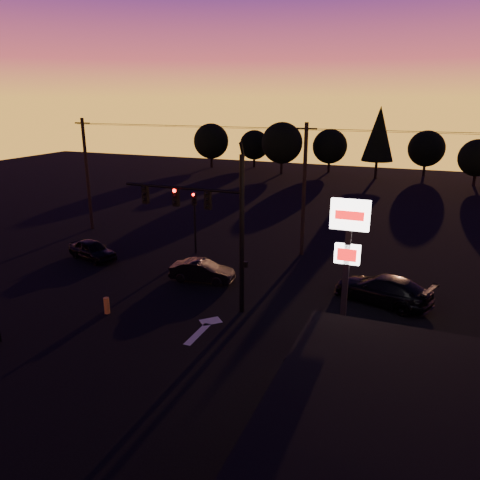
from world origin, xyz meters
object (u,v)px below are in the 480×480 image
Objects in this scene: pylon_sign at (348,246)px; car_left at (92,250)px; bollard at (107,306)px; suv_parked at (329,397)px; car_right at (382,289)px; traffic_signal_mast at (212,215)px; secondary_signal at (195,214)px; car_mid at (202,271)px.

car_left is (-17.91, 6.27, -4.26)m from pylon_sign.
suv_parked reaches higher than bollard.
car_left is 18.95m from car_right.
traffic_signal_mast is 9.93m from car_right.
secondary_signal is 10.54m from bollard.
bollard is at bearing -120.34° from car_left.
suv_parked is at bearing -41.08° from traffic_signal_mast.
bollard is at bearing -149.44° from traffic_signal_mast.
car_left is at bearing 160.76° from traffic_signal_mast.
car_mid is (2.54, 5.76, 0.21)m from bollard.
secondary_signal is at bearing 103.14° from suv_parked.
pylon_sign reaches higher than suv_parked.
secondary_signal reaches higher than suv_parked.
car_left is at bearing 122.37° from suv_parked.
secondary_signal is 15.75m from pylon_sign.
secondary_signal is 7.32m from car_left.
traffic_signal_mast reaches higher than car_mid.
car_right reaches higher than car_left.
pylon_sign is 5.79m from suv_parked.
car_left is at bearing -147.80° from secondary_signal.
car_mid reaches higher than bollard.
car_left is 0.74× the size of car_right.
car_mid is (2.76, -4.49, -2.23)m from secondary_signal.
bollard is 0.16× the size of suv_parked.
car_left reaches higher than bollard.
pylon_sign is at bearing -19.36° from traffic_signal_mast.
car_mid is at bearing 66.22° from bollard.
bollard is at bearing 149.57° from car_mid.
pylon_sign is at bearing -127.39° from car_mid.
traffic_signal_mast is 7.52m from pylon_sign.
secondary_signal is 5.12× the size of bollard.
secondary_signal is (-4.90, 7.49, -2.07)m from traffic_signal_mast.
bollard is (-11.77, -0.27, -4.49)m from pylon_sign.
traffic_signal_mast is at bearing -56.81° from secondary_signal.
car_right is at bearing -15.59° from secondary_signal.
suv_parked is at bearing -102.87° from car_left.
pylon_sign is (7.10, -2.49, -0.02)m from traffic_signal_mast.
traffic_signal_mast is 12.22m from car_left.
car_right is at bearing -91.89° from car_mid.
secondary_signal is 1.13× the size of car_left.
car_right is at bearing -73.29° from car_left.
traffic_signal_mast is 2.24× the size of car_mid.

